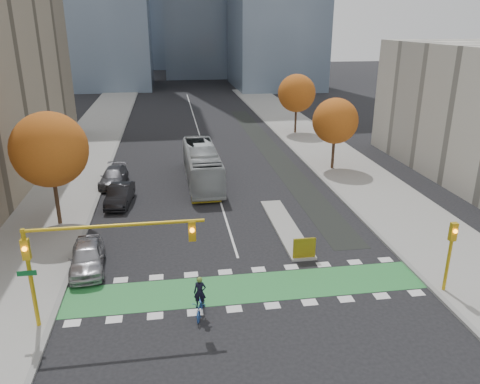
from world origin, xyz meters
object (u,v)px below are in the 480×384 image
object	(u,v)px
bus	(202,165)
parked_car_c	(114,177)
traffic_signal_west	(85,249)
tree_east_far	(297,93)
tree_west	(50,150)
traffic_signal_east	(451,247)
hazard_board	(304,248)
tree_east_near	(335,121)
parked_car_a	(87,257)
cyclist	(200,303)
parked_car_b	(120,195)

from	to	relation	value
bus	parked_car_c	bearing A→B (deg)	175.75
traffic_signal_west	tree_east_far	bearing A→B (deg)	62.05
traffic_signal_west	bus	distance (m)	21.80
bus	parked_car_c	world-z (taller)	bus
tree_west	traffic_signal_west	distance (m)	13.25
traffic_signal_east	hazard_board	bearing A→B (deg)	144.08
traffic_signal_east	parked_car_c	size ratio (longest dim) A/B	0.79
tree_east_near	bus	world-z (taller)	tree_east_near
traffic_signal_east	parked_car_a	world-z (taller)	traffic_signal_east
cyclist	parked_car_b	bearing A→B (deg)	120.02
cyclist	tree_east_near	bearing A→B (deg)	68.85
tree_east_near	parked_car_a	size ratio (longest dim) A/B	1.47
tree_east_near	parked_car_c	size ratio (longest dim) A/B	1.36
cyclist	tree_east_far	bearing A→B (deg)	80.37
cyclist	hazard_board	bearing A→B (deg)	47.75
tree_east_near	parked_car_a	world-z (taller)	tree_east_near
tree_east_near	traffic_signal_west	xyz separation A→B (m)	(-19.93, -22.51, -0.83)
tree_east_near	bus	size ratio (longest dim) A/B	0.60
cyclist	bus	xyz separation A→B (m)	(1.67, 20.71, 0.92)
hazard_board	traffic_signal_west	size ratio (longest dim) A/B	0.16
hazard_board	traffic_signal_east	bearing A→B (deg)	-35.92
tree_west	traffic_signal_west	xyz separation A→B (m)	(4.07, -12.51, -1.58)
tree_west	bus	distance (m)	14.14
tree_east_near	tree_west	bearing A→B (deg)	-157.38
tree_east_near	parked_car_b	distance (m)	21.45
tree_west	cyclist	size ratio (longest dim) A/B	3.77
hazard_board	tree_east_far	distance (m)	35.13
tree_west	parked_car_b	bearing A→B (deg)	41.29
tree_east_near	parked_car_a	xyz separation A→B (m)	(-21.00, -17.00, -4.04)
bus	traffic_signal_west	bearing A→B (deg)	-109.49
hazard_board	bus	bearing A→B (deg)	107.74
hazard_board	parked_car_a	size ratio (longest dim) A/B	0.29
traffic_signal_west	parked_car_c	xyz separation A→B (m)	(-1.07, 21.00, -3.28)
tree_east_far	parked_car_a	size ratio (longest dim) A/B	1.59
tree_east_far	parked_car_c	xyz separation A→B (m)	(-21.50, -17.51, -4.49)
hazard_board	tree_east_near	bearing A→B (deg)	65.80
cyclist	traffic_signal_east	bearing A→B (deg)	12.58
tree_west	parked_car_a	bearing A→B (deg)	-66.80
hazard_board	traffic_signal_east	distance (m)	8.26
traffic_signal_west	parked_car_c	bearing A→B (deg)	92.92
hazard_board	parked_car_c	distance (m)	20.84
tree_east_near	cyclist	bearing A→B (deg)	-123.02
tree_east_far	parked_car_c	bearing A→B (deg)	-140.84
bus	parked_car_b	size ratio (longest dim) A/B	2.44
bus	tree_west	bearing A→B (deg)	-144.70
parked_car_c	hazard_board	bearing A→B (deg)	-47.46
traffic_signal_east	parked_car_c	bearing A→B (deg)	132.89
parked_car_a	parked_car_c	distance (m)	15.49
tree_east_far	tree_west	bearing A→B (deg)	-133.30
traffic_signal_east	parked_car_b	distance (m)	24.55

